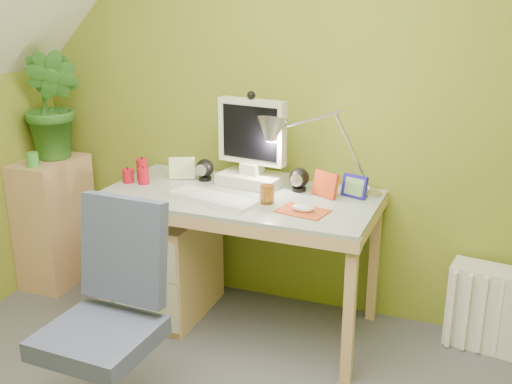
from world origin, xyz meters
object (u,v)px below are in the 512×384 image
(desk_lamp, at_px, (336,132))
(potted_plant, at_px, (53,105))
(desk, at_px, (240,261))
(task_chair, at_px, (99,337))
(side_ledge, at_px, (55,222))
(monitor, at_px, (252,136))
(radiator, at_px, (493,309))

(desk_lamp, height_order, potted_plant, potted_plant)
(desk, bearing_deg, task_chair, -100.75)
(desk_lamp, relative_size, task_chair, 0.74)
(potted_plant, bearing_deg, desk_lamp, 1.30)
(side_ledge, bearing_deg, monitor, 3.97)
(desk, distance_m, task_chair, 1.00)
(desk_lamp, height_order, side_ledge, desk_lamp)
(potted_plant, relative_size, task_chair, 0.75)
(side_ledge, bearing_deg, potted_plant, 52.02)
(side_ledge, height_order, task_chair, task_chair)
(side_ledge, bearing_deg, desk_lamp, 2.93)
(desk, xyz_separation_m, radiator, (1.28, 0.23, -0.16))
(monitor, xyz_separation_m, task_chair, (-0.20, -1.16, -0.58))
(task_chair, height_order, radiator, task_chair)
(desk_lamp, bearing_deg, radiator, 5.22)
(desk_lamp, bearing_deg, monitor, -178.23)
(desk_lamp, relative_size, potted_plant, 0.99)
(potted_plant, distance_m, task_chair, 1.66)
(desk, xyz_separation_m, monitor, (0.00, 0.18, 0.64))
(monitor, bearing_deg, side_ledge, -167.56)
(desk, relative_size, side_ledge, 1.78)
(side_ledge, relative_size, potted_plant, 1.20)
(potted_plant, relative_size, radiator, 1.50)
(monitor, height_order, potted_plant, potted_plant)
(desk_lamp, height_order, task_chair, desk_lamp)
(desk, distance_m, radiator, 1.31)
(desk_lamp, bearing_deg, side_ledge, -175.29)
(side_ledge, xyz_separation_m, potted_plant, (0.04, 0.05, 0.72))
(task_chair, bearing_deg, desk, 80.89)
(monitor, distance_m, potted_plant, 1.24)
(desk, height_order, side_ledge, side_ledge)
(desk, bearing_deg, radiator, 11.16)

